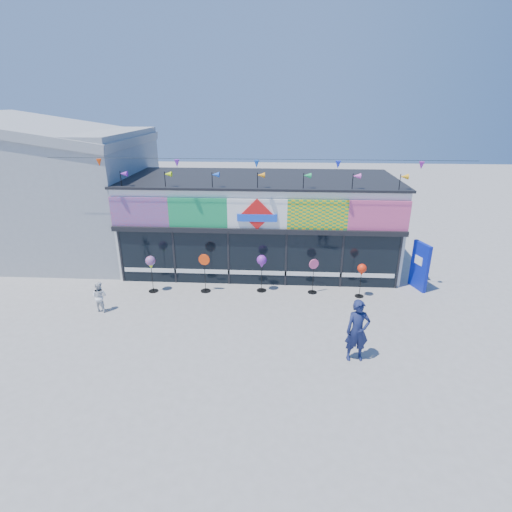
# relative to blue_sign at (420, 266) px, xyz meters

# --- Properties ---
(ground) EXTENTS (80.00, 80.00, 0.00)m
(ground) POSITION_rel_blue_sign_xyz_m (-6.68, -3.44, -1.00)
(ground) COLOR gray
(ground) RESTS_ON ground
(kite_shop) EXTENTS (16.00, 5.70, 5.31)m
(kite_shop) POSITION_rel_blue_sign_xyz_m (-6.68, 2.50, 1.05)
(kite_shop) COLOR silver
(kite_shop) RESTS_ON ground
(neighbour_building) EXTENTS (8.18, 7.20, 6.87)m
(neighbour_building) POSITION_rel_blue_sign_xyz_m (-16.68, 3.56, 2.20)
(neighbour_building) COLOR #999B9E
(neighbour_building) RESTS_ON ground
(blue_sign) EXTENTS (0.47, 0.99, 1.99)m
(blue_sign) POSITION_rel_blue_sign_xyz_m (0.00, 0.00, 0.00)
(blue_sign) COLOR #0A1BA3
(blue_sign) RESTS_ON ground
(spinner_0) EXTENTS (0.39, 0.39, 1.55)m
(spinner_0) POSITION_rel_blue_sign_xyz_m (-10.90, -0.97, 0.24)
(spinner_0) COLOR black
(spinner_0) RESTS_ON ground
(spinner_1) EXTENTS (0.46, 0.41, 1.63)m
(spinner_1) POSITION_rel_blue_sign_xyz_m (-8.76, -0.83, -0.14)
(spinner_1) COLOR black
(spinner_1) RESTS_ON ground
(spinner_2) EXTENTS (0.40, 0.40, 1.57)m
(spinner_2) POSITION_rel_blue_sign_xyz_m (-6.46, -0.65, 0.25)
(spinner_2) COLOR black
(spinner_2) RESTS_ON ground
(spinner_3) EXTENTS (0.39, 0.37, 1.46)m
(spinner_3) POSITION_rel_blue_sign_xyz_m (-4.38, -0.69, -0.23)
(spinner_3) COLOR black
(spinner_3) RESTS_ON ground
(spinner_4) EXTENTS (0.35, 0.35, 1.40)m
(spinner_4) POSITION_rel_blue_sign_xyz_m (-2.53, -0.93, 0.12)
(spinner_4) COLOR black
(spinner_4) RESTS_ON ground
(adult_man) EXTENTS (0.76, 0.55, 1.96)m
(adult_man) POSITION_rel_blue_sign_xyz_m (-3.42, -5.14, -0.02)
(adult_man) COLOR #161E47
(adult_man) RESTS_ON ground
(child) EXTENTS (0.62, 0.44, 1.17)m
(child) POSITION_rel_blue_sign_xyz_m (-12.35, -2.68, -0.42)
(child) COLOR white
(child) RESTS_ON ground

